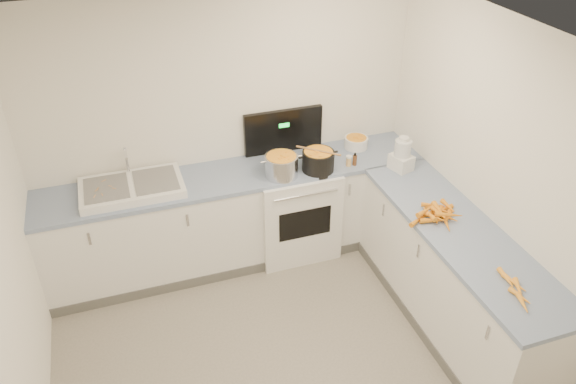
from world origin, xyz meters
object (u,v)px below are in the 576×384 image
object	(u,v)px
mixing_bowl	(356,142)
food_processor	(402,156)
stove	(293,206)
sink	(132,187)
steel_pot	(281,167)
extract_bottle	(355,160)
spice_jar	(349,162)
black_pot	(318,162)

from	to	relation	value
mixing_bowl	food_processor	world-z (taller)	food_processor
stove	sink	bearing A→B (deg)	179.38
sink	steel_pot	distance (m)	1.30
mixing_bowl	sink	bearing A→B (deg)	-177.09
sink	steel_pot	bearing A→B (deg)	-7.21
extract_bottle	food_processor	distance (m)	0.43
stove	steel_pot	world-z (taller)	stove
mixing_bowl	spice_jar	distance (m)	0.37
steel_pot	food_processor	xyz separation A→B (m)	(1.06, -0.24, 0.05)
stove	black_pot	bearing A→B (deg)	-41.13
steel_pot	extract_bottle	world-z (taller)	steel_pot
extract_bottle	spice_jar	distance (m)	0.06
steel_pot	sink	bearing A→B (deg)	172.79
extract_bottle	black_pot	bearing A→B (deg)	175.78
black_pot	mixing_bowl	world-z (taller)	black_pot
stove	black_pot	world-z (taller)	stove
sink	extract_bottle	xyz separation A→B (m)	(1.98, -0.20, 0.01)
black_pot	extract_bottle	distance (m)	0.35
sink	spice_jar	xyz separation A→B (m)	(1.93, -0.19, 0.00)
stove	food_processor	distance (m)	1.15
sink	black_pot	bearing A→B (deg)	-6.09
stove	extract_bottle	size ratio (longest dim) A/B	13.74
black_pot	spice_jar	bearing A→B (deg)	-3.89
stove	food_processor	size ratio (longest dim) A/B	4.19
stove	mixing_bowl	distance (m)	0.87
steel_pot	spice_jar	bearing A→B (deg)	-2.78
mixing_bowl	extract_bottle	size ratio (longest dim) A/B	2.30
stove	steel_pot	bearing A→B (deg)	-138.01
sink	mixing_bowl	size ratio (longest dim) A/B	3.77
steel_pot	spice_jar	xyz separation A→B (m)	(0.64, -0.03, -0.05)
black_pot	steel_pot	bearing A→B (deg)	178.16
sink	black_pot	size ratio (longest dim) A/B	2.97
black_pot	mixing_bowl	xyz separation A→B (m)	(0.51, 0.28, -0.03)
sink	extract_bottle	size ratio (longest dim) A/B	8.69
stove	mixing_bowl	size ratio (longest dim) A/B	5.97
extract_bottle	food_processor	size ratio (longest dim) A/B	0.31
stove	sink	size ratio (longest dim) A/B	1.58
mixing_bowl	spice_jar	bearing A→B (deg)	-124.94
steel_pot	spice_jar	size ratio (longest dim) A/B	3.52
sink	spice_jar	world-z (taller)	sink
extract_bottle	spice_jar	bearing A→B (deg)	174.10
stove	black_pot	xyz separation A→B (m)	(0.18, -0.16, 0.55)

